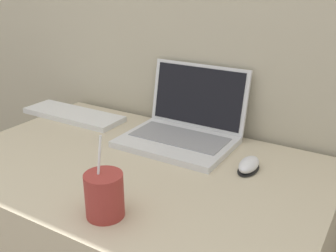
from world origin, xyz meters
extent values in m
cube|color=silver|center=(0.04, 0.53, 0.76)|extent=(0.36, 0.26, 0.02)
cube|color=gray|center=(0.04, 0.55, 0.77)|extent=(0.31, 0.14, 0.00)
cube|color=silver|center=(0.04, 0.69, 0.88)|extent=(0.36, 0.05, 0.22)
cube|color=black|center=(0.04, 0.68, 0.88)|extent=(0.33, 0.04, 0.19)
cylinder|color=#9E332D|center=(0.10, 0.11, 0.80)|extent=(0.09, 0.09, 0.11)
cylinder|color=black|center=(0.10, 0.11, 0.85)|extent=(0.08, 0.08, 0.01)
cylinder|color=white|center=(0.08, 0.10, 0.86)|extent=(0.01, 0.04, 0.16)
ellipsoid|color=black|center=(0.30, 0.49, 0.75)|extent=(0.05, 0.10, 0.01)
ellipsoid|color=silver|center=(0.30, 0.49, 0.77)|extent=(0.05, 0.10, 0.04)
cube|color=silver|center=(-0.44, 0.56, 0.76)|extent=(0.41, 0.14, 0.02)
camera|label=1|loc=(0.62, -0.48, 1.28)|focal=42.00mm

